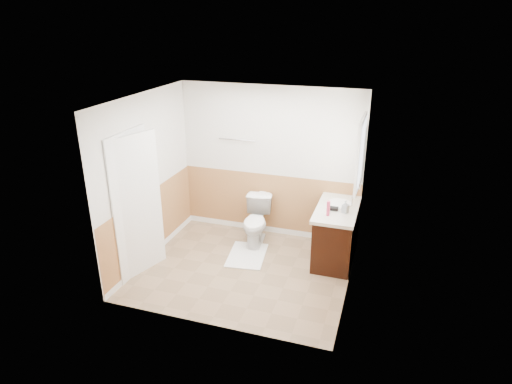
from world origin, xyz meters
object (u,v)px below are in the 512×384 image
(toilet, at_px, (256,222))
(bath_mat, at_px, (247,255))
(lotion_bottle, at_px, (328,208))
(vanity_cabinet, at_px, (336,235))
(soap_dispenser, at_px, (345,207))

(toilet, bearing_deg, bath_mat, -97.73)
(toilet, bearing_deg, lotion_bottle, -27.17)
(toilet, relative_size, lotion_bottle, 3.42)
(vanity_cabinet, distance_m, lotion_bottle, 0.65)
(vanity_cabinet, distance_m, soap_dispenser, 0.57)
(toilet, relative_size, soap_dispenser, 4.11)
(toilet, height_order, vanity_cabinet, vanity_cabinet)
(soap_dispenser, bearing_deg, bath_mat, -171.51)
(bath_mat, distance_m, lotion_bottle, 1.53)
(soap_dispenser, bearing_deg, toilet, 170.02)
(lotion_bottle, xyz_separation_m, soap_dispenser, (0.22, 0.17, -0.02))
(vanity_cabinet, bearing_deg, lotion_bottle, -107.84)
(lotion_bottle, bearing_deg, bath_mat, -178.18)
(lotion_bottle, relative_size, soap_dispenser, 1.20)
(vanity_cabinet, height_order, lotion_bottle, lotion_bottle)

